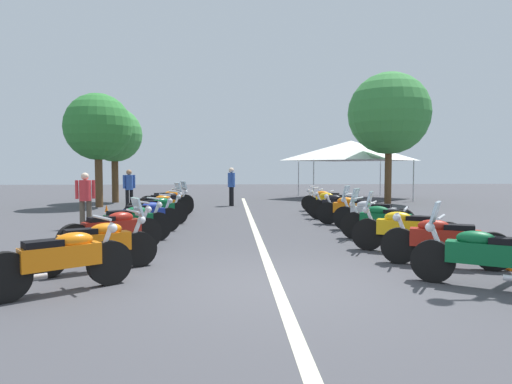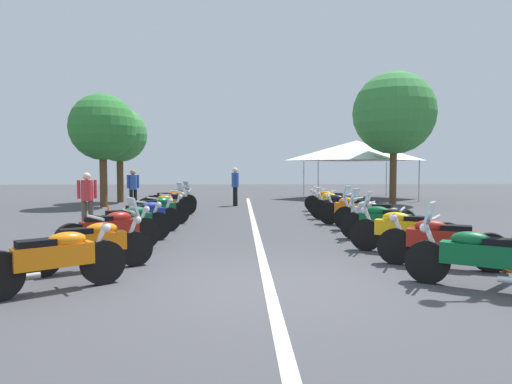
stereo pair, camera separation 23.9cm
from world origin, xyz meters
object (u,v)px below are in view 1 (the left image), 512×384
motorcycle_left_row_6 (159,206)px  traffic_cone_1 (107,215)px  motorcycle_left_row_2 (113,230)px  motorcycle_left_row_5 (157,210)px  motorcycle_left_row_1 (97,244)px  motorcycle_left_row_4 (145,216)px  motorcycle_left_row_7 (165,203)px  motorcycle_left_row_0 (62,259)px  motorcycle_right_row_7 (330,203)px  motorcycle_right_row_0 (487,256)px  motorcycle_right_row_6 (338,206)px  roadside_tree_1 (98,127)px  bystander_0 (129,186)px  motorcycle_right_row_3 (384,221)px  motorcycle_right_row_1 (443,240)px  bystander_2 (85,196)px  motorcycle_left_row_3 (129,223)px  roadside_tree_0 (389,114)px  bystander_1 (231,183)px  motorcycle_right_row_4 (372,214)px  motorcycle_right_row_2 (405,229)px  motorcycle_right_row_5 (351,209)px  event_tent (351,151)px  motorcycle_left_row_8 (167,200)px  motorcycle_right_row_8 (326,200)px  roadside_tree_2 (114,135)px

motorcycle_left_row_6 → traffic_cone_1: bearing=-176.8°
motorcycle_left_row_2 → motorcycle_left_row_5: motorcycle_left_row_5 is taller
motorcycle_left_row_1 → motorcycle_left_row_4: size_ratio=1.08×
motorcycle_left_row_7 → motorcycle_left_row_0: bearing=-118.2°
motorcycle_left_row_0 → motorcycle_right_row_7: (9.65, -5.81, -0.00)m
motorcycle_left_row_1 → motorcycle_left_row_6: size_ratio=0.98×
motorcycle_left_row_4 → motorcycle_right_row_0: size_ratio=0.92×
motorcycle_right_row_6 → roadside_tree_1: (5.27, 9.20, 2.97)m
motorcycle_left_row_6 → bystander_0: bearing=84.1°
motorcycle_left_row_5 → motorcycle_right_row_3: size_ratio=0.95×
motorcycle_right_row_7 → motorcycle_right_row_6: bearing=120.5°
motorcycle_right_row_1 → motorcycle_right_row_3: motorcycle_right_row_3 is taller
bystander_2 → motorcycle_left_row_3: bearing=-165.6°
motorcycle_left_row_6 → roadside_tree_0: roadside_tree_0 is taller
bystander_1 → bystander_2: size_ratio=1.09×
motorcycle_left_row_2 → traffic_cone_1: size_ratio=2.86×
motorcycle_left_row_2 → motorcycle_left_row_6: size_ratio=0.93×
traffic_cone_1 → bystander_2: size_ratio=0.39×
motorcycle_left_row_0 → motorcycle_left_row_2: size_ratio=0.95×
bystander_2 → roadside_tree_1: roadside_tree_1 is taller
motorcycle_left_row_0 → motorcycle_right_row_4: motorcycle_right_row_4 is taller
motorcycle_right_row_2 → motorcycle_right_row_4: size_ratio=1.05×
motorcycle_right_row_5 → bystander_1: 7.83m
motorcycle_right_row_2 → event_tent: (16.03, -3.16, 2.18)m
motorcycle_left_row_8 → motorcycle_right_row_3: motorcycle_right_row_3 is taller
bystander_1 → motorcycle_left_row_3: bearing=-124.3°
motorcycle_left_row_7 → motorcycle_right_row_6: 5.97m
motorcycle_right_row_1 → motorcycle_right_row_5: 5.65m
motorcycle_right_row_8 → roadside_tree_2: 11.06m
motorcycle_right_row_3 → motorcycle_right_row_4: 1.56m
motorcycle_left_row_4 → traffic_cone_1: 2.48m
motorcycle_right_row_1 → traffic_cone_1: size_ratio=3.21×
bystander_1 → roadside_tree_2: (2.36, 5.69, 2.30)m
bystander_0 → bystander_2: size_ratio=1.04×
bystander_2 → bystander_1: bearing=-49.1°
roadside_tree_0 → roadside_tree_1: roadside_tree_0 is taller
event_tent → motorcycle_left_row_6: bearing=138.9°
motorcycle_right_row_8 → roadside_tree_2: roadside_tree_2 is taller
motorcycle_left_row_8 → motorcycle_right_row_5: motorcycle_right_row_5 is taller
motorcycle_left_row_1 → motorcycle_left_row_5: bearing=59.1°
motorcycle_right_row_3 → roadside_tree_1: size_ratio=0.38×
bystander_0 → motorcycle_left_row_2: bearing=153.7°
motorcycle_left_row_0 → motorcycle_right_row_2: (2.58, -5.76, 0.02)m
motorcycle_left_row_8 → bystander_2: size_ratio=1.25×
motorcycle_left_row_3 → motorcycle_right_row_0: (-4.09, -5.86, -0.00)m
motorcycle_right_row_5 → bystander_1: bearing=-39.6°
motorcycle_right_row_2 → roadside_tree_2: 16.70m
motorcycle_left_row_2 → motorcycle_right_row_2: (-0.23, -5.80, 0.01)m
motorcycle_left_row_1 → roadside_tree_2: bearing=72.4°
traffic_cone_1 → bystander_1: bearing=-30.0°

